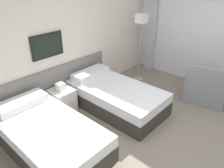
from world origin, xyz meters
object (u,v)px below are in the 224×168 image
armchair (205,88)px  bed_near_door (48,135)px  floor_lamp (141,27)px  bed_near_window (115,96)px  nightstand (62,100)px

armchair → bed_near_door: bearing=53.9°
floor_lamp → armchair: 1.93m
bed_near_door → floor_lamp: size_ratio=1.19×
bed_near_window → floor_lamp: 1.76m
bed_near_door → bed_near_window: 1.55m
nightstand → bed_near_window: bearing=-41.4°
bed_near_door → nightstand: 1.03m
bed_near_door → nightstand: bearing=41.4°
bed_near_door → floor_lamp: (2.89, 0.41, 1.07)m
bed_near_window → nightstand: 1.03m
bed_near_door → nightstand: (0.78, 0.68, -0.01)m
bed_near_door → bed_near_window: size_ratio=1.00×
bed_near_door → floor_lamp: floor_lamp is taller
nightstand → floor_lamp: 2.39m
bed_near_window → bed_near_door: bearing=180.0°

